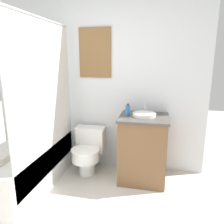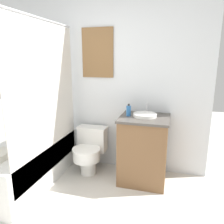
# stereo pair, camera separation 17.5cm
# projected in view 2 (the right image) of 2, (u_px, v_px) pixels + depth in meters

# --- Properties ---
(wall_back) EXTENTS (3.06, 0.07, 2.50)m
(wall_back) POSITION_uv_depth(u_px,v_px,m) (98.00, 80.00, 3.08)
(wall_back) COLOR silver
(wall_back) RESTS_ON ground_plane
(shower_area) EXTENTS (0.68, 1.46, 1.98)m
(shower_area) POSITION_uv_depth(u_px,v_px,m) (29.00, 159.00, 2.78)
(shower_area) COLOR white
(shower_area) RESTS_ON ground_plane
(toilet) EXTENTS (0.41, 0.53, 0.62)m
(toilet) POSITION_uv_depth(u_px,v_px,m) (90.00, 149.00, 3.04)
(toilet) COLOR white
(toilet) RESTS_ON ground_plane
(vanity) EXTENTS (0.61, 0.57, 0.85)m
(vanity) POSITION_uv_depth(u_px,v_px,m) (143.00, 149.00, 2.79)
(vanity) COLOR brown
(vanity) RESTS_ON ground_plane
(sink) EXTENTS (0.29, 0.33, 0.13)m
(sink) POSITION_uv_depth(u_px,v_px,m) (145.00, 115.00, 2.70)
(sink) COLOR white
(sink) RESTS_ON vanity
(soap_bottle) EXTENTS (0.06, 0.06, 0.15)m
(soap_bottle) POSITION_uv_depth(u_px,v_px,m) (129.00, 111.00, 2.73)
(soap_bottle) COLOR #2D6BB2
(soap_bottle) RESTS_ON vanity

